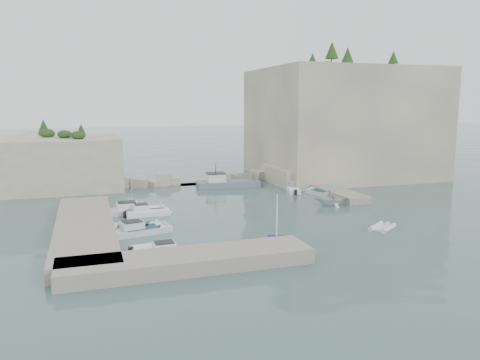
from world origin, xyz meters
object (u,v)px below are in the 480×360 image
object	(u,v)px
tender_east_a	(331,205)
work_boat	(228,187)
inflatable_dinghy	(382,229)
rowboat	(277,249)
tender_east_d	(301,189)
motorboat_e	(154,252)
motorboat_d	(141,234)
motorboat_a	(136,213)
motorboat_b	(148,216)
motorboat_f	(174,257)
motorboat_c	(134,231)
tender_east_c	(293,192)
tender_east_b	(320,195)

from	to	relation	value
tender_east_a	work_boat	size ratio (longest dim) A/B	0.39
inflatable_dinghy	tender_east_a	xyz separation A→B (m)	(0.67, 10.80, 0.00)
rowboat	tender_east_d	size ratio (longest dim) A/B	1.02
motorboat_e	tender_east_d	xyz separation A→B (m)	(23.06, 21.12, 0.00)
motorboat_d	rowboat	size ratio (longest dim) A/B	1.30
motorboat_a	motorboat_e	world-z (taller)	motorboat_a
motorboat_d	rowboat	distance (m)	12.61
tender_east_d	motorboat_b	bearing A→B (deg)	110.75
motorboat_e	inflatable_dinghy	size ratio (longest dim) A/B	1.18
tender_east_d	motorboat_f	bearing A→B (deg)	135.73
motorboat_a	inflatable_dinghy	distance (m)	25.33
motorboat_a	motorboat_b	size ratio (longest dim) A/B	1.37
motorboat_c	tender_east_d	world-z (taller)	tender_east_d
motorboat_e	tender_east_c	size ratio (longest dim) A/B	0.86
motorboat_f	inflatable_dinghy	bearing A→B (deg)	3.39
motorboat_a	tender_east_a	bearing A→B (deg)	-7.53
rowboat	tender_east_b	bearing A→B (deg)	-13.92
motorboat_e	rowboat	distance (m)	9.86
inflatable_dinghy	tender_east_c	distance (m)	19.85
motorboat_c	motorboat_e	size ratio (longest dim) A/B	1.46
inflatable_dinghy	tender_east_a	world-z (taller)	tender_east_a
motorboat_c	rowboat	xyz separation A→B (m)	(10.44, -9.20, 0.00)
motorboat_f	inflatable_dinghy	xyz separation A→B (m)	(19.99, 1.91, 0.00)
motorboat_b	tender_east_d	world-z (taller)	tender_east_d
motorboat_f	rowboat	bearing A→B (deg)	-4.94
motorboat_b	motorboat_e	world-z (taller)	motorboat_b
motorboat_a	rowboat	distance (m)	18.79
motorboat_c	tender_east_c	bearing A→B (deg)	42.64
motorboat_d	tender_east_a	xyz separation A→B (m)	(22.27, 5.34, 0.00)
motorboat_b	motorboat_d	world-z (taller)	same
motorboat_b	tender_east_c	xyz separation A→B (m)	(20.11, 7.46, 0.00)
motorboat_b	inflatable_dinghy	size ratio (longest dim) A/B	1.55
motorboat_e	motorboat_b	bearing A→B (deg)	78.63
inflatable_dinghy	tender_east_b	distance (m)	16.99
motorboat_e	tender_east_c	distance (m)	29.16
motorboat_c	motorboat_e	xyz separation A→B (m)	(0.84, -6.96, 0.00)
motorboat_a	tender_east_c	bearing A→B (deg)	16.23
motorboat_a	tender_east_a	distance (m)	22.09
motorboat_e	tender_east_a	size ratio (longest dim) A/B	0.99
motorboat_b	work_boat	distance (m)	18.87
tender_east_c	work_boat	xyz separation A→B (m)	(-7.13, 6.24, 0.00)
motorboat_a	motorboat_c	size ratio (longest dim) A/B	1.23
motorboat_f	rowboat	distance (m)	8.33
motorboat_f	rowboat	size ratio (longest dim) A/B	1.14
rowboat	tender_east_c	xyz separation A→B (m)	(11.66, 22.18, 0.00)
tender_east_c	work_boat	distance (m)	9.48
motorboat_d	tender_east_b	distance (m)	26.56
motorboat_a	inflatable_dinghy	world-z (taller)	motorboat_a
motorboat_c	tender_east_c	distance (m)	25.64
motorboat_a	tender_east_d	distance (m)	24.07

